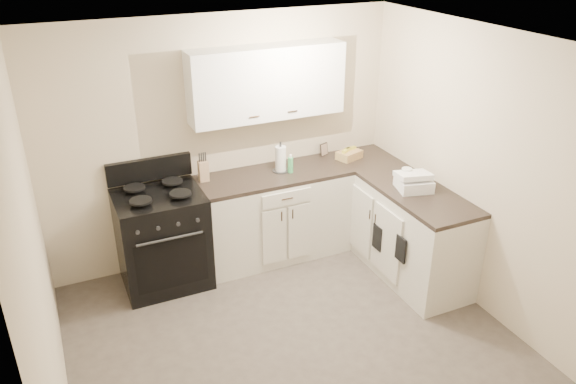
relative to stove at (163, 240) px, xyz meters
name	(u,v)px	position (x,y,z in m)	size (l,w,h in m)	color
floor	(299,351)	(0.76, -1.48, -0.46)	(3.60, 3.60, 0.00)	#473F38
ceiling	(303,49)	(0.76, -1.48, 2.04)	(3.60, 3.60, 0.00)	white
wall_back	(223,141)	(0.76, 0.32, 0.79)	(3.60, 3.60, 0.00)	beige
wall_right	(489,178)	(2.56, -1.48, 0.79)	(3.60, 3.60, 0.00)	beige
wall_left	(39,277)	(-1.04, -1.48, 0.79)	(3.60, 3.60, 0.00)	beige
wall_front	(464,383)	(0.76, -3.28, 0.79)	(3.60, 3.60, 0.00)	beige
base_cabinets_back	(275,216)	(1.19, 0.02, -0.01)	(1.55, 0.60, 0.90)	silver
base_cabinets_right	(396,223)	(2.26, -0.63, -0.01)	(0.60, 1.90, 0.90)	silver
countertop_back	(274,175)	(1.19, 0.02, 0.46)	(1.55, 0.60, 0.04)	black
countertop_right	(400,181)	(2.26, -0.63, 0.46)	(0.60, 1.90, 0.04)	black
upper_cabinets	(267,82)	(1.19, 0.18, 1.38)	(1.55, 0.30, 0.70)	white
stove	(163,240)	(0.00, 0.00, 0.00)	(0.81, 0.69, 0.98)	black
knife_block	(203,171)	(0.49, 0.15, 0.58)	(0.09, 0.08, 0.20)	tan
paper_towel	(281,159)	(1.28, 0.06, 0.61)	(0.11, 0.11, 0.27)	white
soap_bottle	(291,165)	(1.35, -0.02, 0.56)	(0.05, 0.05, 0.16)	#46B763
picture_frame	(324,149)	(1.88, 0.26, 0.55)	(0.11, 0.01, 0.13)	black
wicker_basket	(349,155)	(2.08, 0.06, 0.52)	(0.26, 0.17, 0.09)	tan
countertop_grill	(414,184)	(2.25, -0.87, 0.54)	(0.31, 0.29, 0.11)	white
glass_jar	(406,176)	(2.25, -0.74, 0.56)	(0.10, 0.10, 0.17)	silver
oven_mitt_near	(401,249)	(1.94, -1.17, 0.06)	(0.02, 0.14, 0.25)	black
oven_mitt_far	(378,238)	(1.94, -0.79, -0.02)	(0.02, 0.15, 0.26)	black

